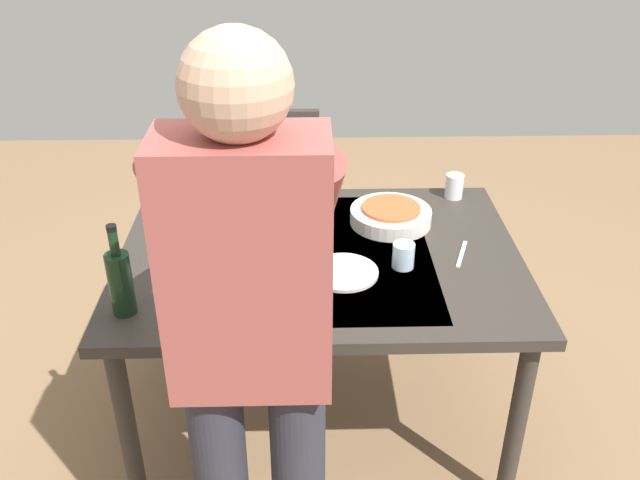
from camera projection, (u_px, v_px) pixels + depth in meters
name	position (u px, v px, depth m)	size (l,w,h in m)	color
ground_plane	(320.00, 413.00, 2.73)	(6.00, 6.00, 0.00)	#846647
dining_table	(320.00, 271.00, 2.40)	(1.38, 1.01, 0.75)	#332D28
chair_near	(277.00, 197.00, 3.24)	(0.40, 0.40, 0.91)	black
person_server	(252.00, 343.00, 1.59)	(0.42, 0.61, 1.69)	#2D2D38
wine_bottle	(120.00, 281.00, 2.01)	(0.07, 0.07, 0.30)	black
wine_glass_left	(273.00, 248.00, 2.18)	(0.07, 0.07, 0.15)	white
water_cup_near_left	(212.00, 256.00, 2.26)	(0.07, 0.07, 0.09)	silver
water_cup_near_right	(454.00, 186.00, 2.71)	(0.07, 0.07, 0.10)	silver
water_cup_far_left	(403.00, 255.00, 2.26)	(0.07, 0.07, 0.09)	silver
water_cup_far_right	(323.00, 200.00, 2.61)	(0.06, 0.06, 0.09)	silver
serving_bowl_pasta	(391.00, 215.00, 2.53)	(0.30, 0.30, 0.07)	silver
side_bowl_salad	(263.00, 237.00, 2.39)	(0.18, 0.18, 0.07)	silver
dinner_plate_near	(223.00, 298.00, 2.11)	(0.23, 0.23, 0.01)	silver
dinner_plate_far	(343.00, 272.00, 2.24)	(0.23, 0.23, 0.01)	silver
table_knife	(187.00, 220.00, 2.56)	(0.01, 0.20, 0.01)	silver
table_fork	(462.00, 254.00, 2.35)	(0.01, 0.18, 0.01)	silver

